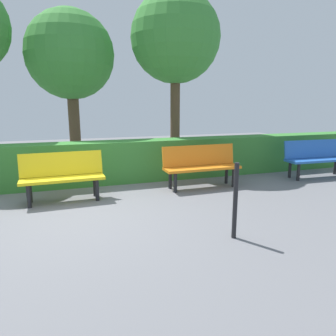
{
  "coord_description": "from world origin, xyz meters",
  "views": [
    {
      "loc": [
        0.13,
        4.99,
        1.75
      ],
      "look_at": [
        -1.63,
        -0.34,
        0.55
      ],
      "focal_mm": 33.48,
      "sensor_mm": 36.0,
      "label": 1
    }
  ],
  "objects": [
    {
      "name": "ground_plane",
      "position": [
        0.0,
        0.0,
        0.0
      ],
      "size": [
        20.93,
        20.93,
        0.0
      ],
      "primitive_type": "plane",
      "color": "slate"
    },
    {
      "name": "bench_blue",
      "position": [
        -5.44,
        -0.78,
        0.48
      ],
      "size": [
        1.61,
        0.52,
        0.86
      ],
      "rotation": [
        0.0,
        0.0,
        -0.04
      ],
      "color": "blue",
      "rests_on": "ground_plane"
    },
    {
      "name": "bench_orange",
      "position": [
        -2.49,
        -0.8,
        0.48
      ],
      "size": [
        1.6,
        0.47,
        0.86
      ],
      "rotation": [
        0.0,
        0.0,
        0.01
      ],
      "color": "orange",
      "rests_on": "ground_plane"
    },
    {
      "name": "bench_yellow",
      "position": [
        0.22,
        -0.72,
        0.48
      ],
      "size": [
        1.44,
        0.5,
        0.86
      ],
      "rotation": [
        0.0,
        0.0,
        0.03
      ],
      "color": "yellow",
      "rests_on": "ground_plane"
    },
    {
      "name": "hedge_row",
      "position": [
        -1.22,
        -1.74,
        0.45
      ],
      "size": [
        16.93,
        0.56,
        0.91
      ],
      "primitive_type": "cube",
      "color": "#387F33",
      "rests_on": "ground_plane"
    },
    {
      "name": "tree_near",
      "position": [
        -2.76,
        -3.15,
        3.34
      ],
      "size": [
        2.33,
        2.33,
        4.53
      ],
      "color": "brown",
      "rests_on": "ground_plane"
    },
    {
      "name": "tree_mid",
      "position": [
        -0.13,
        -3.87,
        2.89
      ],
      "size": [
        2.26,
        2.26,
        4.05
      ],
      "color": "brown",
      "rests_on": "ground_plane"
    },
    {
      "name": "railing_post_mid",
      "position": [
        -1.88,
        1.64,
        0.5
      ],
      "size": [
        0.06,
        0.06,
        1.0
      ],
      "primitive_type": "cylinder",
      "color": "black",
      "rests_on": "ground_plane"
    }
  ]
}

